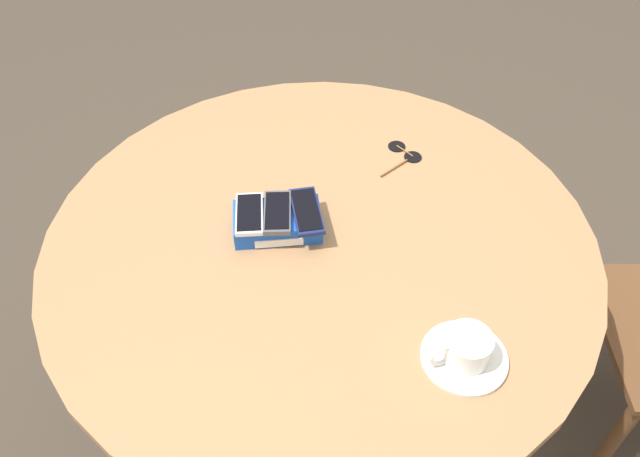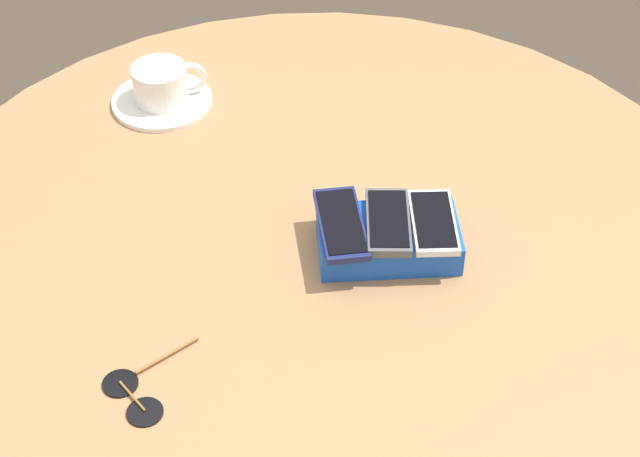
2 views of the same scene
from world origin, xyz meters
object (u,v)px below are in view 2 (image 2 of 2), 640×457
object	(u,v)px
coffee_cup	(162,83)
phone_box	(388,239)
sunglasses	(137,393)
saucer	(162,101)
phone_white	(433,222)
round_table	(320,292)
phone_gray	(388,222)
phone_navy	(341,224)

from	to	relation	value
coffee_cup	phone_box	bearing A→B (deg)	126.79
coffee_cup	sunglasses	bearing A→B (deg)	85.08
saucer	phone_white	bearing A→B (deg)	131.77
round_table	phone_white	world-z (taller)	phone_white
phone_gray	coffee_cup	world-z (taller)	coffee_cup
phone_gray	phone_navy	xyz separation A→B (m)	(0.06, -0.01, -0.00)
phone_box	sunglasses	world-z (taller)	phone_box
saucer	coffee_cup	size ratio (longest dim) A/B	1.35
round_table	saucer	xyz separation A→B (m)	(0.20, -0.34, 0.10)
phone_white	phone_gray	xyz separation A→B (m)	(0.06, -0.01, 0.00)
phone_navy	coffee_cup	distance (m)	0.42
saucer	phone_navy	bearing A→B (deg)	121.09
round_table	saucer	distance (m)	0.40
round_table	sunglasses	world-z (taller)	sunglasses
phone_box	round_table	bearing A→B (deg)	-21.56
phone_white	phone_navy	xyz separation A→B (m)	(0.12, -0.01, 0.00)
phone_box	phone_gray	world-z (taller)	phone_gray
phone_white	saucer	distance (m)	0.51
round_table	phone_navy	distance (m)	0.15
phone_box	phone_gray	bearing A→B (deg)	-45.69
round_table	coffee_cup	world-z (taller)	coffee_cup
phone_box	phone_white	world-z (taller)	phone_white
round_table	phone_white	bearing A→B (deg)	164.38
round_table	sunglasses	xyz separation A→B (m)	(0.24, 0.23, 0.10)
phone_white	coffee_cup	distance (m)	0.50
phone_box	phone_navy	world-z (taller)	phone_navy
round_table	phone_navy	world-z (taller)	phone_navy
round_table	phone_navy	xyz separation A→B (m)	(-0.02, 0.03, 0.15)
phone_white	sunglasses	xyz separation A→B (m)	(0.38, 0.19, -0.05)
sunglasses	phone_gray	bearing A→B (deg)	-149.17
phone_box	saucer	xyz separation A→B (m)	(0.28, -0.37, -0.02)
phone_navy	sunglasses	world-z (taller)	phone_navy
phone_navy	phone_gray	bearing A→B (deg)	174.78
sunglasses	round_table	bearing A→B (deg)	-136.93
phone_white	saucer	world-z (taller)	phone_white
phone_box	phone_white	bearing A→B (deg)	173.93
phone_gray	coffee_cup	bearing A→B (deg)	-53.23
saucer	round_table	bearing A→B (deg)	120.18
phone_gray	coffee_cup	xyz separation A→B (m)	(0.28, -0.37, -0.01)
round_table	phone_white	distance (m)	0.21
round_table	saucer	bearing A→B (deg)	-59.82
coffee_cup	phone_white	bearing A→B (deg)	131.50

